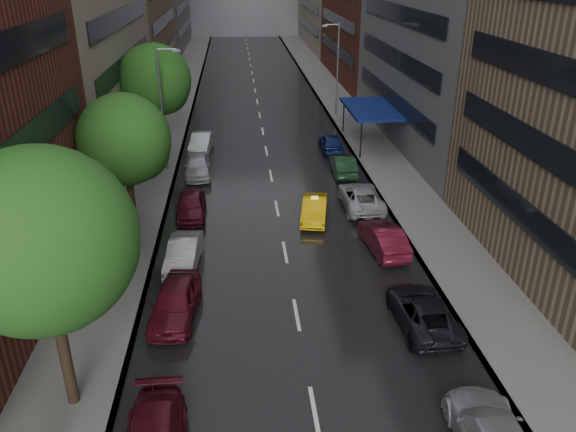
{
  "coord_description": "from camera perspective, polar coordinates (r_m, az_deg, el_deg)",
  "views": [
    {
      "loc": [
        -2.34,
        -11.11,
        14.66
      ],
      "look_at": [
        0.0,
        14.23,
        3.0
      ],
      "focal_mm": 35.0,
      "sensor_mm": 36.0,
      "label": 1
    }
  ],
  "objects": [
    {
      "name": "street_lamp_right",
      "position": [
        57.84,
        4.98,
        14.8
      ],
      "size": [
        1.74,
        0.22,
        9.0
      ],
      "color": "gray",
      "rests_on": "sidewalk_right"
    },
    {
      "name": "sidewalk_left",
      "position": [
        63.18,
        -11.39,
        10.79
      ],
      "size": [
        4.0,
        140.0,
        0.15
      ],
      "primitive_type": "cube",
      "color": "gray",
      "rests_on": "ground"
    },
    {
      "name": "parked_cars_left",
      "position": [
        32.62,
        -10.15,
        -1.02
      ],
      "size": [
        2.36,
        36.87,
        1.61
      ],
      "color": "#4D0F19",
      "rests_on": "ground"
    },
    {
      "name": "street_lamp_left",
      "position": [
        42.6,
        -12.62,
        10.77
      ],
      "size": [
        1.74,
        0.22,
        9.0
      ],
      "color": "gray",
      "rests_on": "sidewalk_left"
    },
    {
      "name": "tree_far",
      "position": [
        46.03,
        -13.37,
        13.28
      ],
      "size": [
        5.61,
        5.61,
        8.94
      ],
      "color": "#382619",
      "rests_on": "ground"
    },
    {
      "name": "tree_mid",
      "position": [
        32.48,
        -16.31,
        7.43
      ],
      "size": [
        5.14,
        5.14,
        8.19
      ],
      "color": "#382619",
      "rests_on": "ground"
    },
    {
      "name": "awning",
      "position": [
        48.86,
        8.42,
        10.71
      ],
      "size": [
        4.0,
        8.0,
        3.12
      ],
      "color": "navy",
      "rests_on": "sidewalk_right"
    },
    {
      "name": "sidewalk_right",
      "position": [
        63.84,
        5.19,
        11.31
      ],
      "size": [
        4.0,
        140.0,
        0.15
      ],
      "primitive_type": "cube",
      "color": "gray",
      "rests_on": "ground"
    },
    {
      "name": "parked_cars_right",
      "position": [
        31.96,
        9.29,
        -1.55
      ],
      "size": [
        2.56,
        37.09,
        1.56
      ],
      "color": "#96969B",
      "rests_on": "ground"
    },
    {
      "name": "taxi",
      "position": [
        34.5,
        2.7,
        0.7
      ],
      "size": [
        2.22,
        4.39,
        1.38
      ],
      "primitive_type": "imported",
      "rotation": [
        0.0,
        0.0,
        -0.19
      ],
      "color": "yellow",
      "rests_on": "ground"
    },
    {
      "name": "tree_near",
      "position": [
        19.21,
        -23.75,
        -2.34
      ],
      "size": [
        6.07,
        6.07,
        9.68
      ],
      "color": "#382619",
      "rests_on": "ground"
    },
    {
      "name": "road",
      "position": [
        62.89,
        -3.06,
        11.1
      ],
      "size": [
        14.0,
        140.0,
        0.01
      ],
      "primitive_type": "cube",
      "color": "black",
      "rests_on": "ground"
    }
  ]
}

